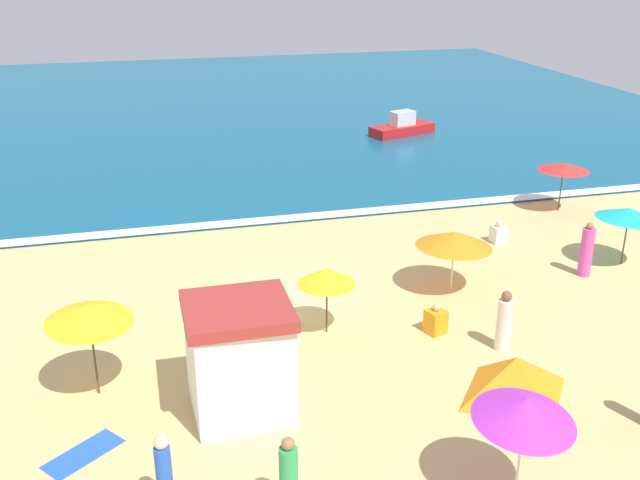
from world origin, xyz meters
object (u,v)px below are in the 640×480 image
at_px(beach_umbrella_0, 629,214).
at_px(beachgoer_4, 289,477).
at_px(beachgoer_7, 504,322).
at_px(small_boat_0, 402,127).
at_px(beach_umbrella_3, 454,239).
at_px(beach_tent, 515,376).
at_px(beachgoer_2, 498,233).
at_px(lifeguard_cabana, 239,358).
at_px(beachgoer_5, 436,321).
at_px(beach_umbrella_6, 327,276).
at_px(beachgoer_3, 586,251).
at_px(beach_umbrella_4, 89,313).
at_px(beach_umbrella_2, 525,410).
at_px(beach_umbrella_5, 564,167).
at_px(beachgoer_8, 164,475).

bearing_deg(beach_umbrella_0, beachgoer_4, -147.29).
bearing_deg(beachgoer_7, small_boat_0, 76.04).
distance_m(beach_umbrella_3, beach_tent, 5.76).
distance_m(beach_umbrella_0, beachgoer_2, 4.33).
relative_size(lifeguard_cabana, beachgoer_5, 3.09).
height_order(beach_tent, beachgoer_2, beach_tent).
distance_m(beach_umbrella_6, small_boat_0, 22.34).
bearing_deg(beach_tent, beachgoer_3, 45.48).
distance_m(beach_tent, small_boat_0, 24.90).
xyz_separation_m(beach_umbrella_3, beach_umbrella_4, (-10.24, -3.07, 0.44)).
bearing_deg(beach_tent, beachgoer_2, 64.89).
relative_size(beach_umbrella_3, beach_umbrella_4, 1.14).
relative_size(beach_umbrella_0, beach_umbrella_2, 1.07).
bearing_deg(beach_umbrella_3, beachgoer_2, 44.60).
bearing_deg(beach_umbrella_5, beach_umbrella_4, -153.44).
bearing_deg(small_boat_0, beach_umbrella_0, -87.16).
relative_size(beach_umbrella_4, beachgoer_7, 1.68).
relative_size(beachgoer_2, beachgoer_3, 0.46).
relative_size(beach_umbrella_0, beach_umbrella_5, 1.00).
bearing_deg(beachgoer_3, beach_tent, -134.52).
distance_m(beach_umbrella_4, beach_umbrella_6, 6.12).
bearing_deg(beachgoer_2, beachgoer_8, -139.07).
bearing_deg(beach_tent, small_boat_0, 75.51).
bearing_deg(beach_umbrella_0, small_boat_0, 92.84).
distance_m(beach_tent, beachgoer_5, 3.28).
relative_size(beach_umbrella_2, beach_umbrella_3, 0.77).
height_order(beach_umbrella_3, beach_tent, beach_umbrella_3).
relative_size(beach_umbrella_0, beach_umbrella_6, 1.19).
relative_size(beach_umbrella_6, beachgoer_7, 1.32).
bearing_deg(beachgoer_2, beach_tent, -115.11).
distance_m(beach_umbrella_5, small_boat_0, 13.14).
height_order(beach_umbrella_4, beach_umbrella_5, beach_umbrella_4).
xyz_separation_m(beach_umbrella_2, beachgoer_3, (7.11, 8.69, -1.22)).
bearing_deg(beachgoer_3, beach_umbrella_5, 65.68).
xyz_separation_m(beachgoer_3, beachgoer_4, (-11.27, -7.87, -0.07)).
bearing_deg(beachgoer_7, beach_tent, -110.26).
bearing_deg(beach_umbrella_2, beach_umbrella_5, 56.02).
bearing_deg(beach_tent, beach_umbrella_5, 54.46).
height_order(beach_umbrella_6, beachgoer_3, beach_umbrella_6).
bearing_deg(small_boat_0, beach_tent, -104.49).
height_order(beach_umbrella_0, beachgoer_3, beach_umbrella_0).
bearing_deg(beach_umbrella_2, beach_umbrella_4, 143.42).
xyz_separation_m(beachgoer_2, beachgoer_8, (-12.12, -10.51, 0.48)).
height_order(beachgoer_3, beachgoer_5, beachgoer_3).
distance_m(beach_umbrella_5, beachgoer_2, 4.82).
height_order(beach_umbrella_0, beach_umbrella_3, beach_umbrella_0).
xyz_separation_m(beach_umbrella_3, beach_tent, (-0.90, -5.57, -1.15)).
height_order(beach_umbrella_6, beachgoer_4, beach_umbrella_6).
xyz_separation_m(beach_umbrella_3, beachgoer_4, (-6.76, -7.93, -0.89)).
bearing_deg(beach_umbrella_0, beach_umbrella_5, 80.85).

